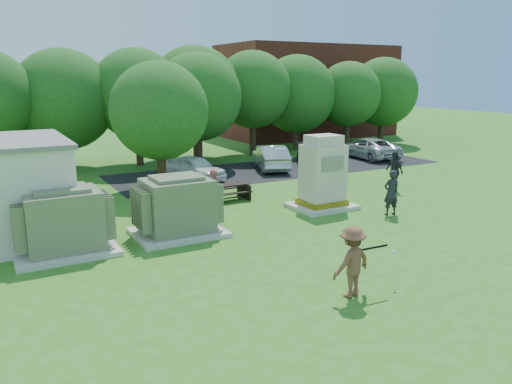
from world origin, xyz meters
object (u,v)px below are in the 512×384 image
car_silver_b (368,148)px  transformer_left (63,223)px  person_by_generator (391,193)px  batter (352,262)px  person_at_picnic (214,188)px  car_dark (316,156)px  transformer_right (177,207)px  generator_cabinet (323,177)px  picnic_table (229,190)px  car_white (195,168)px  person_walking_right (394,171)px  car_silver_a (271,157)px

car_silver_b → transformer_left: bearing=28.7°
person_by_generator → batter: bearing=47.1°
person_at_picnic → car_dark: bearing=5.8°
transformer_right → transformer_left: bearing=180.0°
generator_cabinet → person_by_generator: bearing=-51.4°
picnic_table → car_white: 4.87m
transformer_right → batter: transformer_right is taller
generator_cabinet → person_at_picnic: size_ratio=1.88×
generator_cabinet → person_walking_right: size_ratio=1.60×
transformer_right → person_by_generator: 8.37m
transformer_left → car_dark: transformer_left is taller
picnic_table → car_white: car_white is taller
transformer_right → person_at_picnic: bearing=46.4°
transformer_right → car_silver_b: (16.90, 9.54, -0.29)m
car_dark → transformer_right: bearing=-121.4°
batter → person_walking_right: size_ratio=0.95×
person_at_picnic → car_dark: 10.96m
transformer_right → car_dark: bearing=35.5°
car_silver_b → person_by_generator: bearing=56.1°
car_silver_a → transformer_right: bearing=64.3°
batter → transformer_right: bearing=-82.3°
generator_cabinet → car_dark: 9.79m
car_silver_a → generator_cabinet: bearing=92.2°
transformer_right → generator_cabinet: size_ratio=0.99×
person_at_picnic → car_silver_b: person_at_picnic is taller
batter → picnic_table: bearing=-108.3°
transformer_left → person_at_picnic: 6.92m
transformer_left → car_silver_a: (12.82, 9.11, -0.25)m
person_by_generator → person_at_picnic: size_ratio=1.12×
transformer_left → generator_cabinet: 10.18m
transformer_right → car_dark: size_ratio=0.68×
transformer_left → generator_cabinet: bearing=2.6°
person_by_generator → car_white: bearing=-60.2°
person_at_picnic → car_white: (1.42, 5.67, -0.17)m
picnic_table → person_by_generator: 6.93m
transformer_right → car_silver_b: 19.41m
transformer_left → person_at_picnic: (6.34, 2.77, -0.16)m
person_at_picnic → car_silver_b: 15.78m
transformer_right → batter: 7.07m
person_at_picnic → car_dark: person_at_picnic is taller
person_at_picnic → generator_cabinet: bearing=-57.0°
car_white → car_dark: (7.90, 0.10, -0.00)m
transformer_right → car_white: (4.06, 8.45, -0.33)m
batter → car_silver_a: size_ratio=0.42×
transformer_right → batter: bearing=-73.5°
transformer_right → car_white: transformer_right is taller
picnic_table → transformer_right: bearing=-136.1°
generator_cabinet → person_at_picnic: bearing=148.9°
transformer_right → generator_cabinet: (6.47, 0.47, 0.36)m
car_silver_a → car_silver_b: bearing=-157.6°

